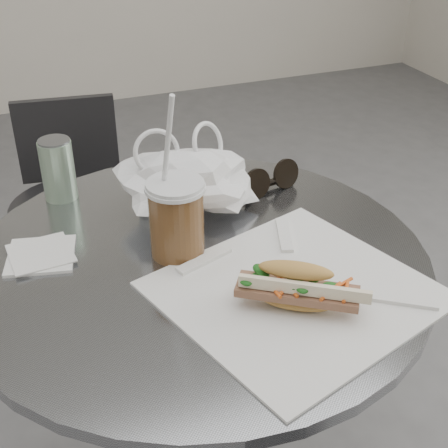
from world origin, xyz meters
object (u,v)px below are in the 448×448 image
object	(u,v)px
cafe_table	(201,377)
drink_can	(58,169)
sunglasses	(271,181)
chair_far	(80,237)
iced_coffee	(176,217)
banh_mi	(296,287)

from	to	relation	value
cafe_table	drink_can	bearing A→B (deg)	121.90
sunglasses	chair_far	bearing A→B (deg)	100.14
iced_coffee	banh_mi	bearing A→B (deg)	-60.36
sunglasses	iced_coffee	bearing A→B (deg)	-163.85
cafe_table	sunglasses	world-z (taller)	sunglasses
cafe_table	iced_coffee	size ratio (longest dim) A/B	2.72
cafe_table	iced_coffee	bearing A→B (deg)	142.83
chair_far	sunglasses	size ratio (longest dim) A/B	5.29
cafe_table	sunglasses	size ratio (longest dim) A/B	5.75
iced_coffee	sunglasses	distance (m)	0.27
banh_mi	iced_coffee	xyz separation A→B (m)	(-0.11, 0.20, 0.03)
banh_mi	drink_can	bearing A→B (deg)	153.81
cafe_table	drink_can	xyz separation A→B (m)	(-0.18, 0.28, 0.33)
sunglasses	cafe_table	bearing A→B (deg)	-156.78
cafe_table	banh_mi	world-z (taller)	banh_mi
sunglasses	drink_can	world-z (taller)	drink_can
banh_mi	iced_coffee	bearing A→B (deg)	153.86
chair_far	drink_can	bearing A→B (deg)	89.18
drink_can	banh_mi	bearing A→B (deg)	-60.41
chair_far	iced_coffee	world-z (taller)	iced_coffee
iced_coffee	sunglasses	xyz separation A→B (m)	(0.23, 0.14, -0.04)
chair_far	iced_coffee	xyz separation A→B (m)	(0.07, -0.80, 0.49)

